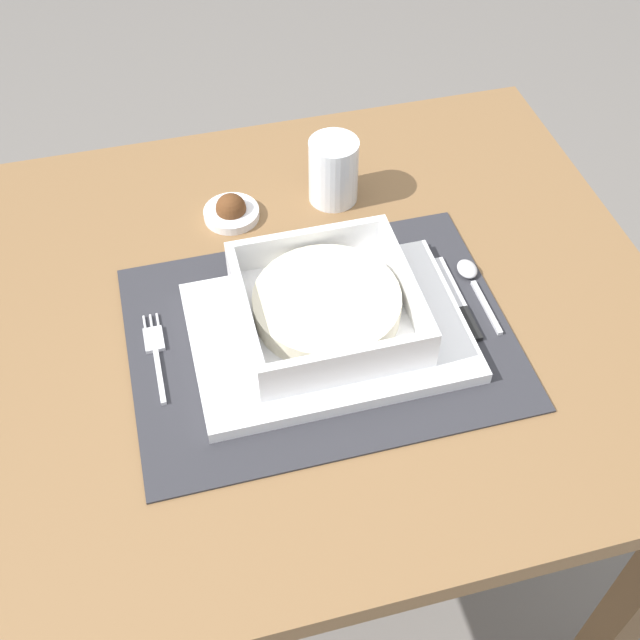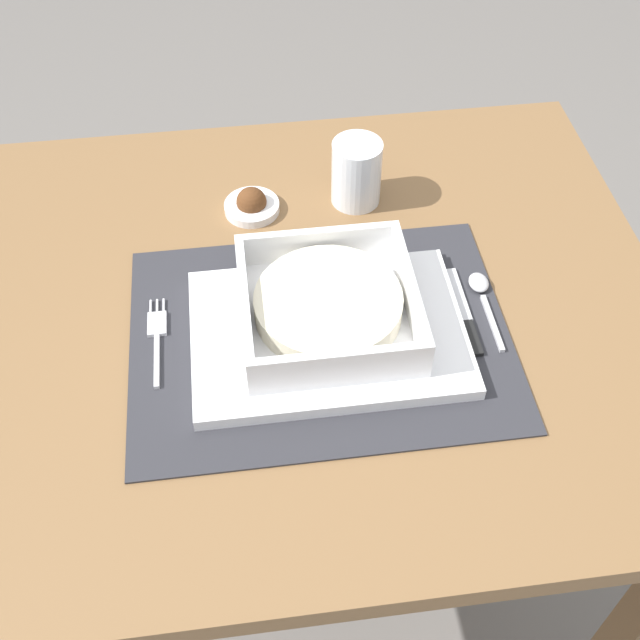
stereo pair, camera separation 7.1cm
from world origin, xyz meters
The scene contains 10 objects.
ground_plane centered at (0.00, 0.00, 0.00)m, with size 6.00×6.00×0.00m, color slate.
dining_table centered at (0.00, 0.00, 0.63)m, with size 0.88×0.74×0.74m.
placemat centered at (0.01, -0.05, 0.74)m, with size 0.44×0.33×0.00m, color #2D2D33.
serving_plate centered at (0.02, -0.06, 0.75)m, with size 0.31×0.22×0.02m, color white.
porridge_bowl centered at (0.02, -0.04, 0.78)m, with size 0.20×0.20×0.05m.
fork centered at (-0.18, -0.03, 0.75)m, with size 0.02×0.13×0.00m.
spoon centered at (0.21, -0.02, 0.75)m, with size 0.02×0.12×0.01m.
butter_knife centered at (0.18, -0.05, 0.75)m, with size 0.01×0.14×0.01m.
drinking_glass centered at (0.09, 0.18, 0.78)m, with size 0.07×0.07×0.09m.
condiment_saucer centered at (-0.05, 0.18, 0.75)m, with size 0.07×0.07×0.04m.
Camera 2 is at (-0.07, -0.63, 1.44)m, focal length 44.21 mm.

